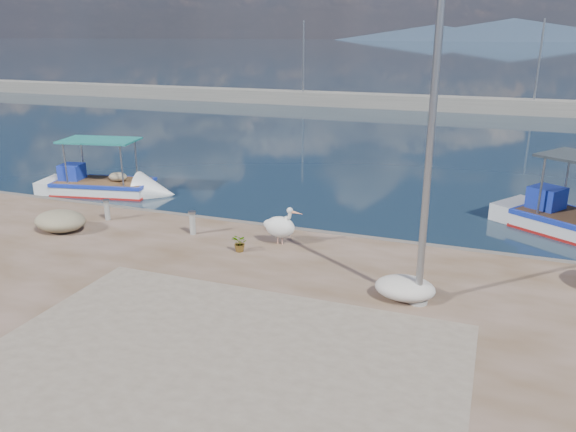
{
  "coord_description": "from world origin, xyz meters",
  "views": [
    {
      "loc": [
        5.41,
        -10.69,
        6.33
      ],
      "look_at": [
        0.0,
        3.8,
        1.3
      ],
      "focal_mm": 35.0,
      "sensor_mm": 36.0,
      "label": 1
    }
  ],
  "objects_px": {
    "boat_left": "(103,188)",
    "bollard_near": "(192,222)",
    "pelican": "(281,226)",
    "lamp_post": "(429,160)"
  },
  "relations": [
    {
      "from": "lamp_post",
      "to": "bollard_near",
      "type": "height_order",
      "value": "lamp_post"
    },
    {
      "from": "boat_left",
      "to": "bollard_near",
      "type": "bearing_deg",
      "value": -44.0
    },
    {
      "from": "bollard_near",
      "to": "pelican",
      "type": "bearing_deg",
      "value": 3.03
    },
    {
      "from": "pelican",
      "to": "bollard_near",
      "type": "height_order",
      "value": "pelican"
    },
    {
      "from": "bollard_near",
      "to": "boat_left",
      "type": "bearing_deg",
      "value": 147.23
    },
    {
      "from": "boat_left",
      "to": "bollard_near",
      "type": "relative_size",
      "value": 7.83
    },
    {
      "from": "lamp_post",
      "to": "bollard_near",
      "type": "relative_size",
      "value": 9.58
    },
    {
      "from": "pelican",
      "to": "bollard_near",
      "type": "relative_size",
      "value": 1.64
    },
    {
      "from": "boat_left",
      "to": "lamp_post",
      "type": "bearing_deg",
      "value": -36.65
    },
    {
      "from": "pelican",
      "to": "lamp_post",
      "type": "relative_size",
      "value": 0.17
    }
  ]
}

